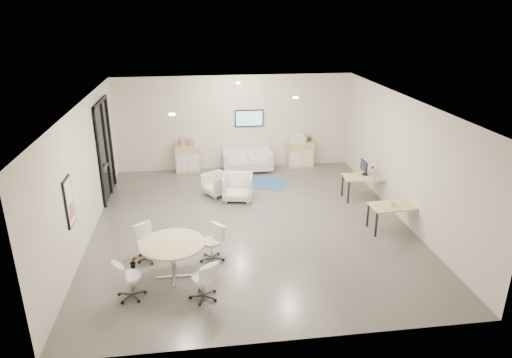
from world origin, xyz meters
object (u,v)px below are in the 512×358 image
Objects in this scene: armchair_right at (238,186)px; round_table at (173,246)px; sideboard_right at (300,154)px; desk_front at (396,208)px; armchair_left at (217,183)px; sideboard_left at (188,159)px; loveseat at (247,161)px; desk_rear at (366,179)px.

armchair_right is 4.29m from round_table.
armchair_right reaches higher than round_table.
sideboard_right reaches higher than desk_front.
armchair_left is at bearing 75.57° from round_table.
sideboard_left reaches higher than sideboard_right.
desk_front is (5.19, -5.09, 0.16)m from sideboard_left.
round_table is (-2.28, -6.36, 0.39)m from loveseat.
sideboard_left is 1.28× the size of armchair_left.
loveseat is at bearing -5.07° from sideboard_left.
loveseat is (-1.90, -0.17, -0.11)m from sideboard_right.
desk_rear is 1.02× the size of round_table.
armchair_left is 0.76m from armchair_right.
round_table is at bearing -110.37° from loveseat.
armchair_left is 4.41m from desk_rear.
armchair_right is at bearing -103.66° from loveseat.
sideboard_left is 0.56× the size of loveseat.
sideboard_left reaches higher than round_table.
desk_rear is 2.05m from desk_front.
armchair_right reaches higher than desk_rear.
armchair_left is at bearing -144.89° from sideboard_right.
armchair_left reaches higher than desk_front.
desk_rear is (3.72, -0.42, 0.19)m from armchair_right.
sideboard_right is at bearing -0.07° from sideboard_left.
sideboard_left is at bearing 129.88° from armchair_right.
armchair_left is 0.53× the size of desk_front.
round_table is (-0.27, -6.54, 0.27)m from sideboard_left.
sideboard_right is 0.54× the size of loveseat.
desk_rear is at bearing 86.78° from desk_front.
desk_rear is (1.26, -3.04, 0.17)m from sideboard_right.
desk_rear is at bearing -67.48° from sideboard_right.
desk_front is at bearing 21.89° from armchair_left.
round_table is at bearing -122.60° from sideboard_right.
sideboard_right is 1.06× the size of armchair_right.
armchair_right is at bearing 17.08° from armchair_left.
loveseat reaches higher than desk_rear.
armchair_left is (-1.15, -1.97, 0.02)m from loveseat.
desk_front is (3.74, -2.47, 0.19)m from armchair_right.
desk_front is at bearing -84.96° from desk_rear.
loveseat is (2.02, -0.18, -0.12)m from sideboard_left.
round_table is (-4.18, -6.54, 0.28)m from sideboard_right.
armchair_left is at bearing 172.87° from desk_rear.
armchair_left is at bearing 151.91° from armchair_right.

